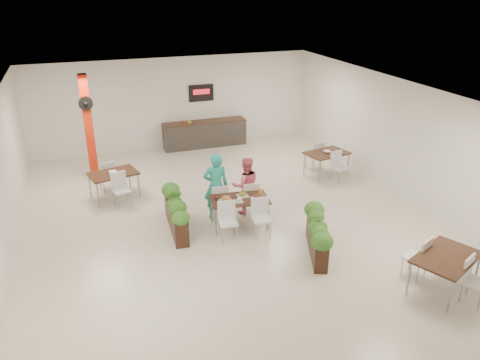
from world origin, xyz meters
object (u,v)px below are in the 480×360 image
red_column (89,128)px  side_table_b (327,156)px  service_counter (205,133)px  side_table_c (446,261)px  diner_woman (246,185)px  planter_left (176,210)px  side_table_a (113,177)px  planter_right (317,233)px  diner_man (216,186)px  main_table (239,203)px

red_column → side_table_b: red_column is taller
service_counter → side_table_c: (2.07, -9.87, 0.15)m
service_counter → diner_woman: bearing=-94.4°
diner_woman → planter_left: diner_woman is taller
diner_woman → side_table_a: 3.74m
planter_right → side_table_c: bearing=-50.3°
red_column → planter_left: red_column is taller
diner_man → main_table: bearing=128.3°
diner_man → diner_woman: 0.81m
diner_woman → side_table_b: bearing=-147.1°
red_column → side_table_c: bearing=-52.9°
diner_man → planter_left: 1.19m
diner_man → side_table_c: bearing=134.2°
service_counter → planter_left: bearing=-112.1°
planter_left → side_table_c: planter_left is taller
side_table_c → diner_man: bearing=102.2°
side_table_a → side_table_c: 8.56m
main_table → planter_left: size_ratio=0.89×
planter_left → side_table_a: 2.63m
diner_man → side_table_a: bearing=-33.9°
side_table_c → diner_woman: bearing=94.9°
planter_left → main_table: bearing=-14.1°
service_counter → red_column: bearing=-155.0°
service_counter → main_table: 6.18m
diner_woman → side_table_a: size_ratio=0.91×
red_column → side_table_c: 10.10m
planter_left → red_column: bearing=113.3°
red_column → side_table_a: red_column is taller
planter_left → side_table_b: bearing=19.5°
side_table_a → side_table_c: (5.62, -6.46, 0.00)m
side_table_a → side_table_b: (6.35, -0.52, -0.00)m
main_table → side_table_c: bearing=-52.3°
planter_left → diner_man: bearing=14.1°
diner_man → side_table_a: (-2.33, 2.05, -0.23)m
diner_woman → planter_right: (0.81, -2.38, -0.28)m
diner_woman → side_table_b: size_ratio=0.92×
red_column → planter_right: size_ratio=1.86×
diner_man → planter_left: bearing=21.6°
planter_right → red_column: bearing=126.2°
red_column → side_table_b: size_ratio=1.92×
planter_right → side_table_c: 2.64m
service_counter → planter_left: size_ratio=1.51×
red_column → diner_man: 4.61m
diner_man → side_table_b: bearing=-151.6°
red_column → diner_woman: (3.58, -3.60, -0.88)m
service_counter → diner_woman: size_ratio=1.96×
service_counter → diner_man: service_counter is taller
main_table → diner_man: (-0.39, 0.65, 0.23)m
main_table → side_table_c: 4.74m
diner_man → side_table_a: 3.11m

